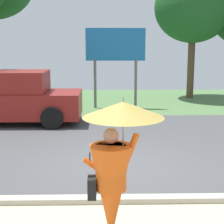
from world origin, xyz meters
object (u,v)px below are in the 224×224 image
at_px(monk_pedestrian, 114,165).
at_px(pickup_truck, 9,99).
at_px(tree_center_back, 193,8).
at_px(roadside_billboard, 115,50).

height_order(monk_pedestrian, pickup_truck, monk_pedestrian).
bearing_deg(tree_center_back, monk_pedestrian, -107.50).
xyz_separation_m(monk_pedestrian, pickup_truck, (-3.56, 8.06, -0.29)).
xyz_separation_m(roadside_billboard, tree_center_back, (4.06, 2.99, 2.09)).
bearing_deg(monk_pedestrian, tree_center_back, 87.02).
relative_size(monk_pedestrian, pickup_truck, 0.41).
relative_size(monk_pedestrian, roadside_billboard, 0.61).
xyz_separation_m(pickup_truck, tree_center_back, (7.99, 6.00, 3.76)).
xyz_separation_m(pickup_truck, roadside_billboard, (3.93, 3.01, 1.68)).
bearing_deg(monk_pedestrian, roadside_billboard, 102.59).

